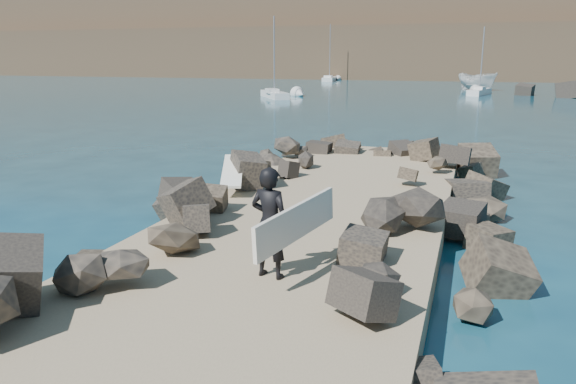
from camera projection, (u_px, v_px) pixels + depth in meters
name	position (u px, v px, depth m)	size (l,w,h in m)	color
ground	(302.00, 247.00, 12.56)	(800.00, 800.00, 0.00)	#0F384C
jetty	(271.00, 265.00, 10.64)	(6.00, 26.00, 0.60)	#8C7759
riprap_left	(152.00, 233.00, 11.94)	(2.60, 22.00, 1.00)	black
riprap_right	(431.00, 263.00, 10.17)	(2.60, 22.00, 1.00)	#262421
headland	(507.00, 12.00, 153.39)	(360.00, 140.00, 32.00)	#2D4919
surfboard_resting	(233.00, 175.00, 15.19)	(0.54, 2.15, 0.07)	white
boat_imported	(477.00, 81.00, 70.95)	(2.20, 5.84, 2.25)	silver
surfer_with_board	(274.00, 223.00, 9.08)	(1.15, 2.24, 1.85)	black
sailboat_e	(329.00, 79.00, 97.73)	(2.91, 8.30, 9.69)	silver
sailboat_a	(274.00, 94.00, 57.78)	(4.96, 6.56, 8.26)	silver
sailboat_b	(479.00, 92.00, 62.06)	(2.71, 6.22, 7.44)	silver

